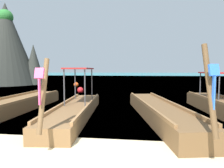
{
  "coord_description": "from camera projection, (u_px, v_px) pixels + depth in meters",
  "views": [
    {
      "loc": [
        0.92,
        -3.08,
        1.94
      ],
      "look_at": [
        0.0,
        4.2,
        1.4
      ],
      "focal_mm": 31.28,
      "sensor_mm": 36.0,
      "label": 1
    }
  ],
  "objects": [
    {
      "name": "sea_water",
      "position": [
        134.0,
        75.0,
        64.85
      ],
      "size": [
        120.0,
        120.0,
        0.0
      ],
      "primitive_type": "plane",
      "color": "teal",
      "rests_on": "ground"
    },
    {
      "name": "longtail_boat_violet_ribbon",
      "position": [
        21.0,
        104.0,
        9.47
      ],
      "size": [
        1.31,
        6.71,
        2.62
      ],
      "color": "brown",
      "rests_on": "ground"
    },
    {
      "name": "longtail_boat_pink_ribbon",
      "position": [
        76.0,
        109.0,
        8.0
      ],
      "size": [
        1.72,
        6.9,
        2.23
      ],
      "color": "brown",
      "rests_on": "ground"
    },
    {
      "name": "longtail_boat_blue_ribbon",
      "position": [
        158.0,
        111.0,
        7.66
      ],
      "size": [
        2.4,
        7.3,
        2.51
      ],
      "color": "brown",
      "rests_on": "ground"
    },
    {
      "name": "karst_rock",
      "position": [
        8.0,
        45.0,
        25.25
      ],
      "size": [
        8.52,
        7.71,
        10.51
      ],
      "color": "#2D302B",
      "rests_on": "ground"
    },
    {
      "name": "mooring_buoy_near",
      "position": [
        76.0,
        85.0,
        21.79
      ],
      "size": [
        0.54,
        0.54,
        0.54
      ],
      "color": "#EA5119",
      "rests_on": "sea_water"
    },
    {
      "name": "mooring_buoy_far",
      "position": [
        80.0,
        90.0,
        16.0
      ],
      "size": [
        0.5,
        0.5,
        0.5
      ],
      "color": "red",
      "rests_on": "sea_water"
    }
  ]
}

